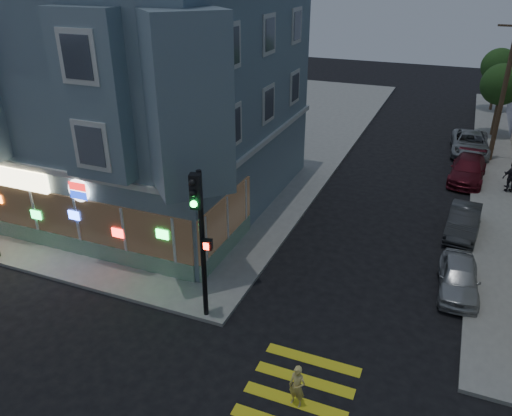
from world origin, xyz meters
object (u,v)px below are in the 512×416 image
Objects in this scene: street_tree_far at (499,66)px; parked_car_c at (468,170)px; street_tree_near at (502,85)px; traffic_signal at (200,223)px; pedestrian_b at (512,178)px; fire_hydrant at (477,219)px; parked_car_a at (459,278)px; pedestrian_a at (511,174)px; parked_car_d at (470,143)px; parked_car_b at (463,221)px; utility_pole at (504,90)px; running_child at (297,386)px.

parked_car_c is (-1.50, -18.00, -3.25)m from street_tree_far.
street_tree_near is 29.58m from traffic_signal.
street_tree_near reaches higher than parked_car_c.
pedestrian_b is 2.38× the size of fire_hydrant.
fire_hydrant is at bearing 80.82° from parked_car_a.
pedestrian_a is 20.68m from traffic_signal.
parked_car_a is at bearing -93.83° from street_tree_near.
parked_car_d is 0.92× the size of traffic_signal.
street_tree_near is 17.59m from parked_car_b.
parked_car_b reaches higher than parked_car_a.
running_child is at bearing -102.59° from utility_pole.
pedestrian_b is 2.63m from parked_car_c.
parked_car_b is 5.43× the size of fire_hydrant.
utility_pole reaches higher than parked_car_b.
parked_car_d is 11.66m from fire_hydrant.
fire_hydrant is at bearing 36.52° from traffic_signal.
pedestrian_b is at bearing -87.62° from street_tree_far.
street_tree_far is at bearing -108.24° from pedestrian_b.
parked_car_c is at bearing 89.39° from running_child.
parked_car_d is at bearing -96.69° from street_tree_far.
parked_car_b is at bearing 48.36° from pedestrian_b.
parked_car_c is at bearing -92.87° from parked_car_d.
running_child is 1.94× the size of fire_hydrant.
parked_car_b is 0.69× the size of traffic_signal.
fire_hydrant is (0.60, -11.64, -0.19)m from parked_car_d.
traffic_signal is (-9.99, -27.84, 0.08)m from street_tree_near.
street_tree_far is (0.20, 14.00, -0.86)m from utility_pole.
parked_car_a is at bearing -92.87° from parked_car_d.
running_child is 0.30× the size of parked_car_c.
parked_car_d reaches higher than parked_car_c.
pedestrian_b is 6.42m from parked_car_b.
pedestrian_a is 0.39× the size of parked_car_b.
utility_pole is 25.25m from running_child.
parked_car_c is 5.20m from parked_car_d.
parked_car_b is at bearing 75.28° from pedestrian_a.
parked_car_b is (0.00, 5.20, 0.01)m from parked_car_a.
street_tree_near reaches higher than fire_hydrant.
utility_pole reaches higher than traffic_signal.
pedestrian_b reaches higher than parked_car_a.
parked_car_c is at bearing 49.63° from traffic_signal.
fire_hydrant is (-0.90, -24.44, -3.40)m from street_tree_far.
street_tree_far is 25.47m from parked_car_b.
parked_car_d is (0.00, 12.42, 0.08)m from parked_car_b.
utility_pole reaches higher than parked_car_a.
running_child reaches higher than parked_car_c.
pedestrian_a reaches higher than parked_car_b.
street_tree_near is at bearing 86.87° from fire_hydrant.
street_tree_far is 19.47m from pedestrian_b.
parked_car_a is at bearing -95.73° from fire_hydrant.
street_tree_near is 1.12× the size of parked_car_c.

